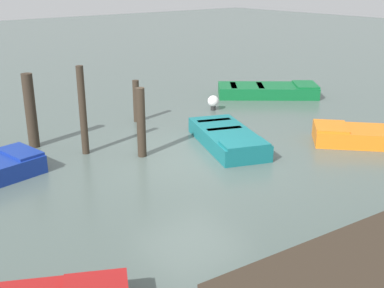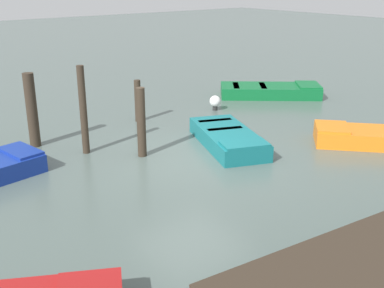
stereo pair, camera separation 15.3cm
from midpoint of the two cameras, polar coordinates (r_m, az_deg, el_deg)
ground_plane at (r=11.45m, az=0.38°, el=-1.65°), size 80.00×80.00×0.00m
rowboat_teal at (r=12.20m, az=4.66°, el=0.72°), size 2.17×3.09×0.46m
rowboat_green at (r=17.51m, az=9.61°, el=6.30°), size 3.55×3.27×0.46m
mooring_piling_near_right at (r=11.36m, az=-5.68°, el=2.56°), size 0.21×0.21×1.68m
mooring_piling_mid_right at (r=14.25m, az=-6.17°, el=5.13°), size 0.19×0.19×1.24m
mooring_piling_far_right at (r=12.60m, az=-18.22°, el=3.83°), size 0.27×0.27×1.88m
mooring_piling_center at (r=11.72m, az=-12.46°, el=3.93°), size 0.17×0.17×2.16m
marker_buoy at (r=15.47m, az=3.06°, el=5.07°), size 0.36×0.36×0.48m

